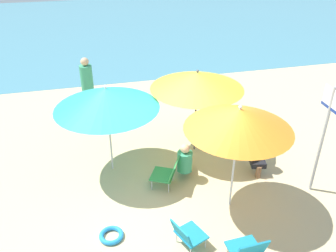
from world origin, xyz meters
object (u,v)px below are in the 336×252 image
beach_chair_c (228,117)px  person_c (185,161)px  beach_chair_b (168,172)px  beach_chair_d (248,249)px  umbrella_yellow (197,80)px  beach_chair_a (187,234)px  umbrella_teal (106,98)px  warning_sign (326,125)px  person_a (88,89)px  person_b (257,149)px  umbrella_orange (239,119)px  swim_ring (111,235)px

beach_chair_c → person_c: size_ratio=0.86×
beach_chair_b → beach_chair_d: bearing=137.7°
umbrella_yellow → beach_chair_a: umbrella_yellow is taller
umbrella_teal → warning_sign: size_ratio=0.94×
umbrella_teal → beach_chair_c: 3.61m
person_c → warning_sign: size_ratio=0.37×
person_a → person_c: (1.81, -3.19, -0.49)m
person_a → person_b: 4.77m
beach_chair_c → beach_chair_d: beach_chair_c is taller
umbrella_orange → beach_chair_a: umbrella_orange is taller
umbrella_yellow → beach_chair_a: (-1.04, -2.86, -1.48)m
beach_chair_c → umbrella_yellow: bearing=2.3°
umbrella_teal → beach_chair_a: umbrella_teal is taller
beach_chair_b → warning_sign: warning_sign is taller
person_a → umbrella_orange: bearing=-160.9°
beach_chair_b → umbrella_teal: bearing=-12.4°
umbrella_yellow → umbrella_teal: bearing=-170.8°
warning_sign → umbrella_yellow: bearing=135.3°
umbrella_orange → warning_sign: bearing=0.9°
beach_chair_a → umbrella_teal: bearing=89.1°
warning_sign → swim_ring: 4.39m
umbrella_orange → beach_chair_a: (-1.12, -0.82, -1.59)m
umbrella_yellow → umbrella_orange: umbrella_orange is taller
umbrella_teal → beach_chair_b: size_ratio=3.08×
beach_chair_c → swim_ring: (-3.40, -3.05, -0.30)m
beach_chair_b → beach_chair_d: 2.30m
swim_ring → beach_chair_b: bearing=41.0°
person_b → warning_sign: size_ratio=0.44×
umbrella_yellow → swim_ring: umbrella_yellow is taller
umbrella_orange → beach_chair_c: (1.07, 2.76, -1.55)m
person_b → person_c: 1.61m
umbrella_yellow → warning_sign: 2.76m
umbrella_yellow → person_b: umbrella_yellow is taller
beach_chair_b → person_a: size_ratio=0.40×
umbrella_teal → person_a: bearing=97.4°
person_b → umbrella_teal: bearing=-90.6°
umbrella_yellow → person_a: umbrella_yellow is taller
beach_chair_c → swim_ring: beach_chair_c is taller
umbrella_teal → person_c: (1.47, -0.65, -1.33)m
warning_sign → umbrella_orange: bearing=-176.7°
beach_chair_d → person_b: person_b is taller
beach_chair_a → beach_chair_c: 4.20m
beach_chair_c → beach_chair_b: bearing=12.5°
beach_chair_b → person_b: 2.05m
person_a → person_c: bearing=-161.0°
beach_chair_d → beach_chair_b: bearing=17.0°
beach_chair_a → beach_chair_b: beach_chair_b is taller
beach_chair_b → beach_chair_d: size_ratio=1.18×
person_b → beach_chair_b: bearing=-73.2°
swim_ring → warning_sign: bearing=4.4°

